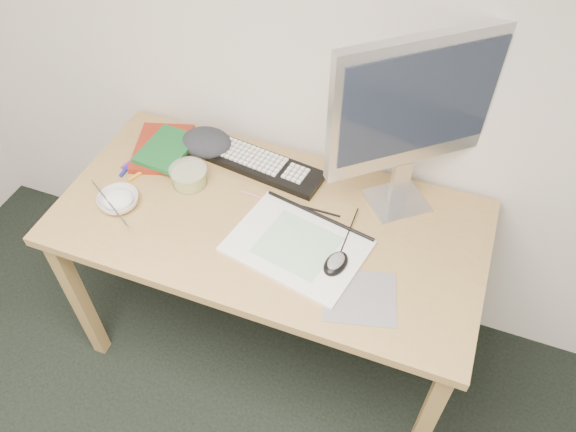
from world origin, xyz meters
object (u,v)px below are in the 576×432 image
object	(u,v)px
desk	(269,236)
keyboard	(265,166)
monitor	(416,108)
rice_bowl	(119,201)
sketchpad	(297,246)

from	to	relation	value
desk	keyboard	xyz separation A→B (m)	(-0.10, 0.22, 0.09)
desk	monitor	world-z (taller)	monitor
rice_bowl	desk	bearing A→B (deg)	13.49
monitor	desk	bearing A→B (deg)	171.52
monitor	sketchpad	bearing A→B (deg)	-168.88
sketchpad	keyboard	distance (m)	0.37
desk	rice_bowl	world-z (taller)	rice_bowl
keyboard	rice_bowl	distance (m)	0.51
monitor	rice_bowl	size ratio (longest dim) A/B	4.60
sketchpad	monitor	xyz separation A→B (m)	(0.24, 0.30, 0.38)
desk	sketchpad	xyz separation A→B (m)	(0.13, -0.08, 0.09)
monitor	rice_bowl	world-z (taller)	monitor
keyboard	monitor	xyz separation A→B (m)	(0.47, 0.01, 0.37)
sketchpad	keyboard	bearing A→B (deg)	139.22
desk	keyboard	distance (m)	0.26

